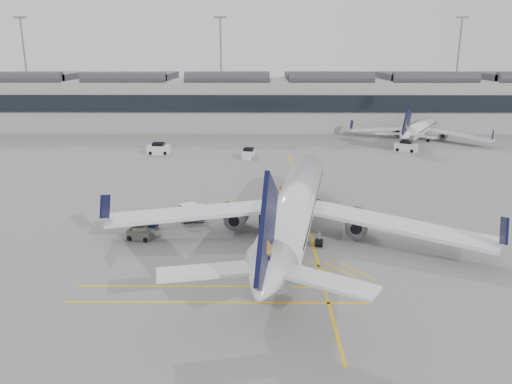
{
  "coord_description": "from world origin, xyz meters",
  "views": [
    {
      "loc": [
        5.07,
        -44.8,
        17.57
      ],
      "look_at": [
        4.65,
        2.52,
        4.0
      ],
      "focal_mm": 35.0,
      "sensor_mm": 36.0,
      "label": 1
    }
  ],
  "objects_px": {
    "airliner_main": "(295,207)",
    "ramp_agent_b": "(227,210)",
    "belt_loader": "(304,205)",
    "ramp_agent_a": "(264,203)",
    "baggage_cart_a": "(269,220)",
    "pushback_tug": "(141,234)"
  },
  "relations": [
    {
      "from": "belt_loader",
      "to": "pushback_tug",
      "type": "xyz_separation_m",
      "value": [
        -16.41,
        -9.05,
        -0.05
      ]
    },
    {
      "from": "airliner_main",
      "to": "ramp_agent_a",
      "type": "relative_size",
      "value": 20.12
    },
    {
      "from": "belt_loader",
      "to": "ramp_agent_b",
      "type": "bearing_deg",
      "value": -149.45
    },
    {
      "from": "ramp_agent_b",
      "to": "pushback_tug",
      "type": "xyz_separation_m",
      "value": [
        -7.89,
        -6.11,
        -0.42
      ]
    },
    {
      "from": "airliner_main",
      "to": "baggage_cart_a",
      "type": "height_order",
      "value": "airliner_main"
    },
    {
      "from": "ramp_agent_a",
      "to": "ramp_agent_b",
      "type": "xyz_separation_m",
      "value": [
        -3.98,
        -2.56,
        0.02
      ]
    },
    {
      "from": "pushback_tug",
      "to": "belt_loader",
      "type": "bearing_deg",
      "value": 42.74
    },
    {
      "from": "airliner_main",
      "to": "ramp_agent_b",
      "type": "height_order",
      "value": "airliner_main"
    },
    {
      "from": "pushback_tug",
      "to": "airliner_main",
      "type": "bearing_deg",
      "value": 15.71
    },
    {
      "from": "ramp_agent_a",
      "to": "pushback_tug",
      "type": "relative_size",
      "value": 0.76
    },
    {
      "from": "airliner_main",
      "to": "ramp_agent_a",
      "type": "height_order",
      "value": "airliner_main"
    },
    {
      "from": "belt_loader",
      "to": "baggage_cart_a",
      "type": "bearing_deg",
      "value": -110.7
    },
    {
      "from": "airliner_main",
      "to": "ramp_agent_b",
      "type": "bearing_deg",
      "value": 150.78
    },
    {
      "from": "ramp_agent_a",
      "to": "ramp_agent_b",
      "type": "distance_m",
      "value": 4.74
    },
    {
      "from": "airliner_main",
      "to": "belt_loader",
      "type": "distance_m",
      "value": 9.08
    },
    {
      "from": "airliner_main",
      "to": "ramp_agent_a",
      "type": "xyz_separation_m",
      "value": [
        -2.88,
        8.2,
        -2.12
      ]
    },
    {
      "from": "airliner_main",
      "to": "ramp_agent_b",
      "type": "distance_m",
      "value": 9.13
    },
    {
      "from": "airliner_main",
      "to": "pushback_tug",
      "type": "xyz_separation_m",
      "value": [
        -14.76,
        -0.47,
        -2.53
      ]
    },
    {
      "from": "belt_loader",
      "to": "ramp_agent_a",
      "type": "bearing_deg",
      "value": -163.78
    },
    {
      "from": "ramp_agent_b",
      "to": "pushback_tug",
      "type": "height_order",
      "value": "ramp_agent_b"
    },
    {
      "from": "belt_loader",
      "to": "baggage_cart_a",
      "type": "relative_size",
      "value": 2.43
    },
    {
      "from": "baggage_cart_a",
      "to": "pushback_tug",
      "type": "height_order",
      "value": "baggage_cart_a"
    }
  ]
}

